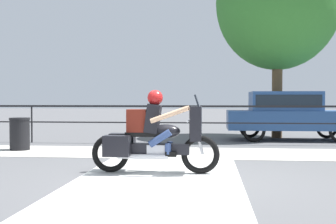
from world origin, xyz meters
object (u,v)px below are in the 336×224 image
object	(u,v)px
parked_car	(289,112)
trash_bin	(20,134)
motorcycle	(154,136)
tree_behind_sign	(278,3)

from	to	relation	value
parked_car	trash_bin	distance (m)	8.67
motorcycle	tree_behind_sign	size ratio (longest dim) A/B	0.33
parked_car	tree_behind_sign	bearing A→B (deg)	101.54
motorcycle	tree_behind_sign	world-z (taller)	tree_behind_sign
motorcycle	parked_car	size ratio (longest dim) A/B	0.55
trash_bin	tree_behind_sign	world-z (taller)	tree_behind_sign
tree_behind_sign	trash_bin	bearing A→B (deg)	-148.43
motorcycle	tree_behind_sign	bearing A→B (deg)	68.16
motorcycle	tree_behind_sign	distance (m)	9.54
motorcycle	parked_car	xyz separation A→B (m)	(3.71, 6.87, 0.25)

